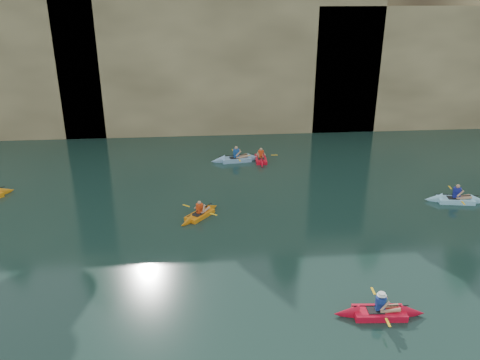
{
  "coord_description": "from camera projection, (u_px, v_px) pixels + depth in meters",
  "views": [
    {
      "loc": [
        0.07,
        -13.74,
        10.26
      ],
      "look_at": [
        1.71,
        4.4,
        3.0
      ],
      "focal_mm": 35.0,
      "sensor_mm": 36.0,
      "label": 1
    }
  ],
  "objects": [
    {
      "name": "ground",
      "position": [
        203.0,
        306.0,
        16.5
      ],
      "size": [
        160.0,
        160.0,
        0.0
      ],
      "primitive_type": "plane",
      "color": "black",
      "rests_on": "ground"
    },
    {
      "name": "kayaker_red_far",
      "position": [
        261.0,
        159.0,
        30.84
      ],
      "size": [
        2.2,
        3.03,
        1.1
      ],
      "rotation": [
        0.0,
        0.0,
        1.53
      ],
      "color": "red",
      "rests_on": "ground"
    },
    {
      "name": "cliff",
      "position": [
        195.0,
        45.0,
        42.03
      ],
      "size": [
        70.0,
        16.0,
        12.0
      ],
      "primitive_type": "cube",
      "color": "tan",
      "rests_on": "ground"
    },
    {
      "name": "kayaker_ltblue_near",
      "position": [
        456.0,
        199.0,
        24.69
      ],
      "size": [
        3.27,
        2.45,
        1.26
      ],
      "rotation": [
        0.0,
        0.0,
        -0.18
      ],
      "color": "#96DAFB",
      "rests_on": "ground"
    },
    {
      "name": "kayaker_orange",
      "position": [
        200.0,
        214.0,
        23.08
      ],
      "size": [
        2.29,
        2.58,
        1.07
      ],
      "rotation": [
        0.0,
        0.0,
        0.88
      ],
      "color": "orange",
      "rests_on": "ground"
    },
    {
      "name": "cliff_slab_east",
      "position": [
        471.0,
        66.0,
        37.43
      ],
      "size": [
        26.0,
        2.4,
        9.84
      ],
      "primitive_type": "cube",
      "color": "tan",
      "rests_on": "ground"
    },
    {
      "name": "sea_cave_east",
      "position": [
        325.0,
        103.0,
        36.81
      ],
      "size": [
        5.0,
        1.0,
        4.5
      ],
      "primitive_type": "cube",
      "color": "black",
      "rests_on": "ground"
    },
    {
      "name": "cliff_slab_center",
      "position": [
        222.0,
        58.0,
        35.46
      ],
      "size": [
        24.0,
        2.4,
        11.4
      ],
      "primitive_type": "cube",
      "color": "tan",
      "rests_on": "ground"
    },
    {
      "name": "main_kayaker",
      "position": [
        379.0,
        312.0,
        15.95
      ],
      "size": [
        3.17,
        2.14,
        1.16
      ],
      "rotation": [
        0.0,
        0.0,
        -0.08
      ],
      "color": "red",
      "rests_on": "ground"
    },
    {
      "name": "kayaker_ltblue_mid",
      "position": [
        236.0,
        159.0,
        30.74
      ],
      "size": [
        3.45,
        2.51,
        1.29
      ],
      "rotation": [
        0.0,
        0.0,
        0.13
      ],
      "color": "#7EABD3",
      "rests_on": "ground"
    },
    {
      "name": "sea_cave_center",
      "position": [
        145.0,
        115.0,
        35.88
      ],
      "size": [
        3.5,
        1.0,
        3.2
      ],
      "primitive_type": "cube",
      "color": "black",
      "rests_on": "ground"
    }
  ]
}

